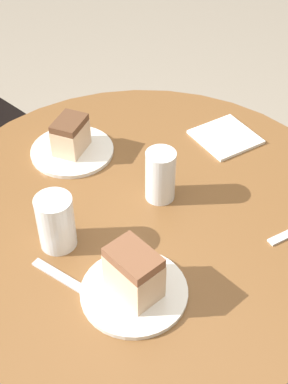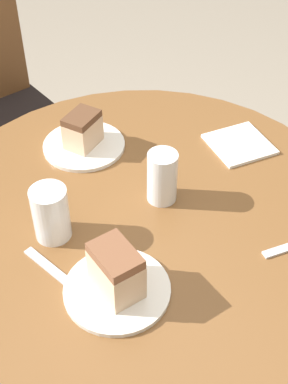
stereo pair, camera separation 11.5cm
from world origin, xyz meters
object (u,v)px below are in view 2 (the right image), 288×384
(plate_far, at_px, (84,145))
(glass_lemonade, at_px, (51,216))
(cake_slice_near, at_px, (116,271))
(cake_slice_far, at_px, (83,130))
(plate_near, at_px, (117,290))
(glass_water, at_px, (162,179))

(plate_far, distance_m, glass_lemonade, 0.30)
(glass_lemonade, bearing_deg, cake_slice_near, -87.51)
(cake_slice_far, xyz_separation_m, glass_lemonade, (-0.22, -0.20, 0.00))
(cake_slice_near, xyz_separation_m, cake_slice_far, (0.21, 0.40, -0.01))
(plate_near, xyz_separation_m, glass_lemonade, (-0.01, 0.20, 0.05))
(cake_slice_far, height_order, glass_lemonade, glass_lemonade)
(plate_far, relative_size, glass_lemonade, 1.69)
(plate_near, xyz_separation_m, plate_far, (0.21, 0.40, 0.00))
(plate_near, bearing_deg, glass_lemonade, 92.49)
(plate_near, height_order, glass_lemonade, glass_lemonade)
(plate_far, height_order, cake_slice_far, cake_slice_far)
(plate_far, height_order, glass_lemonade, glass_lemonade)
(plate_far, xyz_separation_m, glass_water, (0.02, -0.26, 0.05))
(cake_slice_far, height_order, glass_water, glass_water)
(plate_far, relative_size, cake_slice_near, 1.96)
(cake_slice_far, bearing_deg, glass_lemonade, -137.61)
(cake_slice_near, relative_size, glass_water, 0.85)
(plate_far, bearing_deg, cake_slice_near, -117.82)
(cake_slice_far, bearing_deg, cake_slice_near, -117.82)
(plate_far, distance_m, cake_slice_far, 0.05)
(plate_far, xyz_separation_m, cake_slice_near, (-0.21, -0.40, 0.06))
(plate_far, distance_m, glass_water, 0.27)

